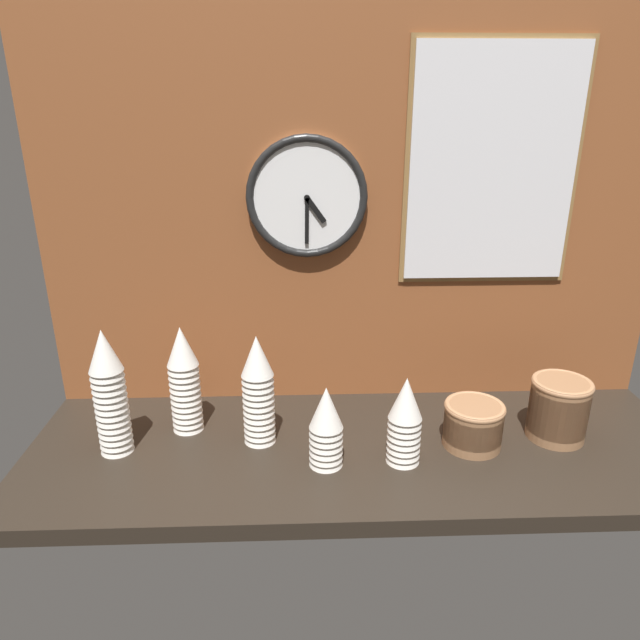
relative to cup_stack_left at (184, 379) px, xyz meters
The scene contains 11 objects.
ground_plane 46.58cm from the cup_stack_left, 10.99° to the right, with size 160.00×56.00×4.00cm, color black.
wall_tiled_back 60.65cm from the cup_stack_left, 22.87° to the left, with size 160.00×3.00×105.00cm.
cup_stack_left is the anchor object (origin of this frame).
cup_stack_center_right 54.29cm from the cup_stack_left, 17.19° to the right, with size 7.67×7.67×21.16cm.
cup_stack_center_left 19.50cm from the cup_stack_left, 18.73° to the right, with size 7.67×7.67×27.58cm.
cup_stack_far_left 17.78cm from the cup_stack_left, 148.65° to the right, with size 7.67×7.67×30.80cm.
cup_stack_center 38.14cm from the cup_stack_left, 26.09° to the right, with size 7.67×7.67×19.55cm.
bowl_stack_far_right 91.55cm from the cup_stack_left, ahead, with size 14.30×14.30×15.33cm.
bowl_stack_right 70.66cm from the cup_stack_left, ahead, with size 14.30×14.30×10.99cm.
wall_clock 53.96cm from the cup_stack_left, 26.22° to the left, with size 30.06×2.70×30.06cm.
menu_board 92.14cm from the cup_stack_left, 11.82° to the left, with size 43.59×1.32×58.92cm.
Camera 1 is at (-14.42, -118.33, 76.83)cm, focal length 32.00 mm.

